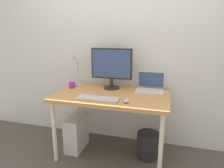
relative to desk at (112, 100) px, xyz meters
name	(u,v)px	position (x,y,z in m)	size (l,w,h in m)	color
ground_plane	(112,153)	(0.00, 0.00, -0.68)	(6.00, 6.00, 0.00)	#4C4742
back_wall	(122,43)	(0.00, 0.43, 0.62)	(4.40, 0.04, 2.60)	silver
desk	(112,100)	(0.00, 0.00, 0.00)	(1.27, 0.75, 0.75)	#B7844C
monitor	(111,66)	(-0.08, 0.24, 0.35)	(0.51, 0.20, 0.50)	#232328
laptop	(150,86)	(0.40, 0.26, 0.12)	(0.32, 0.27, 0.23)	silver
desk_lamp	(77,61)	(-0.54, 0.24, 0.40)	(0.11, 0.16, 0.46)	#B2B2B7
keyboard	(98,99)	(-0.09, -0.23, 0.08)	(0.44, 0.14, 0.02)	#B2B2B7
mouse	(126,101)	(0.21, -0.22, 0.08)	(0.06, 0.09, 0.03)	#B2B2B7
coffee_mug	(72,85)	(-0.55, 0.12, 0.11)	(0.11, 0.07, 0.08)	purple
computer_tower	(77,133)	(-0.46, -0.01, -0.47)	(0.18, 0.36, 0.42)	silver
wastebasket	(148,145)	(0.42, 0.05, -0.53)	(0.26, 0.26, 0.30)	#232328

